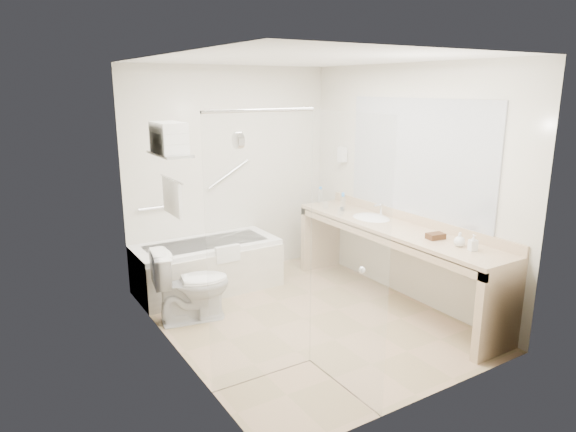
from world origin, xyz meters
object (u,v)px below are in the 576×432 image
vanity_counter (393,245)px  water_bottle_left (343,203)px  toilet (192,285)px  amenity_basket (436,236)px  bathtub (208,266)px

vanity_counter → water_bottle_left: size_ratio=13.42×
toilet → amenity_basket: (1.99, -1.26, 0.51)m
toilet → amenity_basket: amenity_basket is taller
toilet → water_bottle_left: size_ratio=3.73×
amenity_basket → bathtub: bearing=128.6°
bathtub → amenity_basket: size_ratio=9.61×
bathtub → vanity_counter: bearing=-42.4°
bathtub → vanity_counter: 2.09m
amenity_basket → water_bottle_left: water_bottle_left is taller
water_bottle_left → vanity_counter: bearing=-86.5°
vanity_counter → water_bottle_left: bearing=93.5°
bathtub → amenity_basket: amenity_basket is taller
bathtub → toilet: 0.81m
amenity_basket → water_bottle_left: bearing=92.8°
vanity_counter → water_bottle_left: 0.87m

